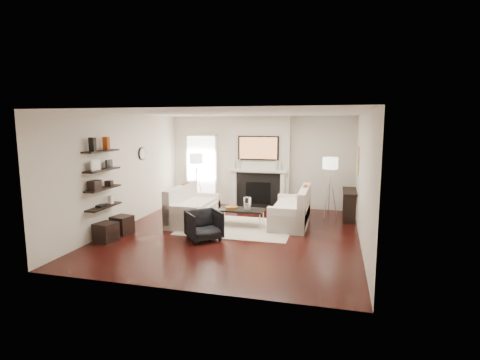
% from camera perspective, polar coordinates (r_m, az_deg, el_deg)
% --- Properties ---
extents(room_envelope, '(6.00, 6.00, 6.00)m').
position_cam_1_polar(room_envelope, '(8.28, -1.04, 0.77)').
color(room_envelope, black).
rests_on(room_envelope, ground).
extents(chimney_breast, '(1.80, 0.25, 2.70)m').
position_cam_1_polar(chimney_breast, '(11.06, 2.96, 2.72)').
color(chimney_breast, silver).
rests_on(chimney_breast, floor).
extents(fireplace_surround, '(1.30, 0.02, 1.04)m').
position_cam_1_polar(fireplace_surround, '(11.04, 2.79, -1.64)').
color(fireplace_surround, black).
rests_on(fireplace_surround, floor).
extents(firebox, '(0.75, 0.02, 0.65)m').
position_cam_1_polar(firebox, '(11.05, 2.78, -2.00)').
color(firebox, black).
rests_on(firebox, floor).
extents(mantel_pilaster_l, '(0.12, 0.08, 1.10)m').
position_cam_1_polar(mantel_pilaster_l, '(11.18, -0.86, -1.35)').
color(mantel_pilaster_l, white).
rests_on(mantel_pilaster_l, floor).
extents(mantel_pilaster_r, '(0.12, 0.08, 1.10)m').
position_cam_1_polar(mantel_pilaster_r, '(10.89, 6.47, -1.67)').
color(mantel_pilaster_r, white).
rests_on(mantel_pilaster_r, floor).
extents(mantel_shelf, '(1.70, 0.18, 0.07)m').
position_cam_1_polar(mantel_shelf, '(10.91, 2.76, 1.42)').
color(mantel_shelf, white).
rests_on(mantel_shelf, chimney_breast).
extents(tv_body, '(1.20, 0.06, 0.70)m').
position_cam_1_polar(tv_body, '(10.87, 2.81, 4.89)').
color(tv_body, black).
rests_on(tv_body, chimney_breast).
extents(tv_screen, '(1.10, 0.00, 0.62)m').
position_cam_1_polar(tv_screen, '(10.84, 2.78, 4.88)').
color(tv_screen, '#BF723F').
rests_on(tv_screen, tv_body).
extents(candlestick_l_tall, '(0.04, 0.04, 0.30)m').
position_cam_1_polar(candlestick_l_tall, '(11.02, -0.03, 2.47)').
color(candlestick_l_tall, silver).
rests_on(candlestick_l_tall, mantel_shelf).
extents(candlestick_l_short, '(0.04, 0.04, 0.24)m').
position_cam_1_polar(candlestick_l_short, '(11.06, -0.68, 2.33)').
color(candlestick_l_short, silver).
rests_on(candlestick_l_short, mantel_shelf).
extents(candlestick_r_tall, '(0.04, 0.04, 0.30)m').
position_cam_1_polar(candlestick_r_tall, '(10.80, 5.64, 2.30)').
color(candlestick_r_tall, silver).
rests_on(candlestick_r_tall, mantel_shelf).
extents(candlestick_r_short, '(0.04, 0.04, 0.24)m').
position_cam_1_polar(candlestick_r_short, '(10.78, 6.32, 2.12)').
color(candlestick_r_short, silver).
rests_on(candlestick_r_short, mantel_shelf).
extents(hallway_panel, '(0.90, 0.02, 2.10)m').
position_cam_1_polar(hallway_panel, '(11.70, -5.85, 1.52)').
color(hallway_panel, white).
rests_on(hallway_panel, floor).
extents(door_trim_l, '(0.06, 0.06, 2.16)m').
position_cam_1_polar(door_trim_l, '(11.86, -8.06, 1.58)').
color(door_trim_l, white).
rests_on(door_trim_l, floor).
extents(door_trim_r, '(0.06, 0.06, 2.16)m').
position_cam_1_polar(door_trim_r, '(11.53, -3.65, 1.44)').
color(door_trim_r, white).
rests_on(door_trim_r, floor).
extents(door_trim_top, '(1.02, 0.06, 0.06)m').
position_cam_1_polar(door_trim_top, '(11.60, -5.97, 6.81)').
color(door_trim_top, white).
rests_on(door_trim_top, wall_back).
extents(rug, '(2.60, 2.00, 0.01)m').
position_cam_1_polar(rug, '(9.11, -0.37, -7.15)').
color(rug, beige).
rests_on(rug, floor).
extents(loveseat_left_base, '(0.85, 1.80, 0.42)m').
position_cam_1_polar(loveseat_left_base, '(9.57, -7.07, -5.18)').
color(loveseat_left_base, white).
rests_on(loveseat_left_base, floor).
extents(loveseat_left_back, '(0.18, 1.80, 0.80)m').
position_cam_1_polar(loveseat_left_back, '(9.63, -8.96, -3.21)').
color(loveseat_left_back, white).
rests_on(loveseat_left_back, floor).
extents(loveseat_left_arm_n, '(0.85, 0.18, 0.60)m').
position_cam_1_polar(loveseat_left_arm_n, '(8.82, -9.02, -5.80)').
color(loveseat_left_arm_n, white).
rests_on(loveseat_left_arm_n, floor).
extents(loveseat_left_arm_s, '(0.85, 0.18, 0.60)m').
position_cam_1_polar(loveseat_left_arm_s, '(10.29, -5.42, -3.67)').
color(loveseat_left_arm_s, white).
rests_on(loveseat_left_arm_s, floor).
extents(loveseat_left_cushion, '(0.63, 1.44, 0.10)m').
position_cam_1_polar(loveseat_left_cushion, '(9.49, -6.82, -3.68)').
color(loveseat_left_cushion, white).
rests_on(loveseat_left_cushion, loveseat_left_base).
extents(pillow_left_orange, '(0.10, 0.42, 0.42)m').
position_cam_1_polar(pillow_left_orange, '(9.86, -8.30, -1.71)').
color(pillow_left_orange, '#993D12').
rests_on(pillow_left_orange, loveseat_left_cushion).
extents(pillow_left_charcoal, '(0.10, 0.40, 0.40)m').
position_cam_1_polar(pillow_left_charcoal, '(9.32, -9.72, -2.40)').
color(pillow_left_charcoal, black).
rests_on(pillow_left_charcoal, loveseat_left_cushion).
extents(loveseat_right_base, '(0.85, 1.80, 0.42)m').
position_cam_1_polar(loveseat_right_base, '(9.36, 7.65, -5.50)').
color(loveseat_right_base, white).
rests_on(loveseat_right_base, floor).
extents(loveseat_right_back, '(0.18, 1.80, 0.80)m').
position_cam_1_polar(loveseat_right_back, '(9.26, 9.75, -3.70)').
color(loveseat_right_back, white).
rests_on(loveseat_right_back, floor).
extents(loveseat_right_arm_n, '(0.85, 0.18, 0.60)m').
position_cam_1_polar(loveseat_right_arm_n, '(8.56, 7.00, -6.20)').
color(loveseat_right_arm_n, white).
rests_on(loveseat_right_arm_n, floor).
extents(loveseat_right_arm_s, '(0.85, 0.18, 0.60)m').
position_cam_1_polar(loveseat_right_arm_s, '(10.13, 8.22, -3.92)').
color(loveseat_right_arm_s, white).
rests_on(loveseat_right_arm_s, floor).
extents(loveseat_right_cushion, '(0.63, 1.44, 0.10)m').
position_cam_1_polar(loveseat_right_cushion, '(9.31, 7.38, -3.93)').
color(loveseat_right_cushion, white).
rests_on(loveseat_right_cushion, loveseat_right_base).
extents(pillow_right_orange, '(0.10, 0.42, 0.42)m').
position_cam_1_polar(pillow_right_orange, '(9.51, 9.94, -2.13)').
color(pillow_right_orange, '#993D12').
rests_on(pillow_right_orange, loveseat_right_cushion).
extents(pillow_right_charcoal, '(0.10, 0.40, 0.40)m').
position_cam_1_polar(pillow_right_charcoal, '(8.93, 9.62, -2.88)').
color(pillow_right_charcoal, black).
rests_on(pillow_right_charcoal, loveseat_right_cushion).
extents(coffee_table, '(1.10, 0.55, 0.04)m').
position_cam_1_polar(coffee_table, '(9.12, 0.22, -4.57)').
color(coffee_table, black).
rests_on(coffee_table, floor).
extents(coffee_leg_nw, '(0.02, 0.02, 0.38)m').
position_cam_1_polar(coffee_leg_nw, '(9.10, -3.19, -5.97)').
color(coffee_leg_nw, silver).
rests_on(coffee_leg_nw, floor).
extents(coffee_leg_ne, '(0.02, 0.02, 0.38)m').
position_cam_1_polar(coffee_leg_ne, '(8.86, 3.02, -6.38)').
color(coffee_leg_ne, silver).
rests_on(coffee_leg_ne, floor).
extents(coffee_leg_sw, '(0.02, 0.02, 0.38)m').
position_cam_1_polar(coffee_leg_sw, '(9.51, -2.38, -5.34)').
color(coffee_leg_sw, silver).
rests_on(coffee_leg_sw, floor).
extents(coffee_leg_se, '(0.02, 0.02, 0.38)m').
position_cam_1_polar(coffee_leg_se, '(9.28, 3.57, -5.70)').
color(coffee_leg_se, silver).
rests_on(coffee_leg_se, floor).
extents(hurricane_glass, '(0.18, 0.18, 0.31)m').
position_cam_1_polar(hurricane_glass, '(9.05, 1.14, -3.64)').
color(hurricane_glass, white).
rests_on(hurricane_glass, coffee_table).
extents(hurricane_candle, '(0.10, 0.10, 0.15)m').
position_cam_1_polar(hurricane_candle, '(9.07, 1.14, -4.04)').
color(hurricane_candle, white).
rests_on(hurricane_candle, coffee_table).
extents(copper_bowl, '(0.31, 0.31, 0.05)m').
position_cam_1_polar(copper_bowl, '(9.18, -1.30, -4.21)').
color(copper_bowl, '#BB6C1F').
rests_on(copper_bowl, coffee_table).
extents(armchair, '(0.92, 0.92, 0.69)m').
position_cam_1_polar(armchair, '(8.12, -5.53, -6.66)').
color(armchair, black).
rests_on(armchair, floor).
extents(lamp_left_post, '(0.02, 0.02, 1.20)m').
position_cam_1_polar(lamp_left_post, '(11.35, -6.61, -1.00)').
color(lamp_left_post, silver).
rests_on(lamp_left_post, floor).
extents(lamp_left_shade, '(0.40, 0.40, 0.30)m').
position_cam_1_polar(lamp_left_shade, '(11.24, -6.69, 3.27)').
color(lamp_left_shade, white).
rests_on(lamp_left_shade, lamp_left_post).
extents(lamp_left_leg_a, '(0.25, 0.02, 1.23)m').
position_cam_1_polar(lamp_left_leg_a, '(11.31, -6.09, -1.03)').
color(lamp_left_leg_a, silver).
rests_on(lamp_left_leg_a, floor).
extents(lamp_left_leg_b, '(0.14, 0.22, 1.23)m').
position_cam_1_polar(lamp_left_leg_b, '(11.46, -6.70, -0.91)').
color(lamp_left_leg_b, silver).
rests_on(lamp_left_leg_b, floor).
extents(lamp_left_leg_c, '(0.14, 0.22, 1.23)m').
position_cam_1_polar(lamp_left_leg_c, '(11.28, -7.05, -1.07)').
color(lamp_left_leg_c, silver).
rests_on(lamp_left_leg_c, floor).
extents(lamp_right_post, '(0.02, 0.02, 1.20)m').
position_cam_1_polar(lamp_right_post, '(10.24, 13.43, -2.22)').
color(lamp_right_post, silver).
rests_on(lamp_right_post, floor).
extents(lamp_right_shade, '(0.40, 0.40, 0.30)m').
position_cam_1_polar(lamp_right_shade, '(10.12, 13.60, 2.52)').
color(lamp_right_shade, white).
rests_on(lamp_right_shade, lamp_right_post).
extents(lamp_right_leg_a, '(0.25, 0.02, 1.23)m').
position_cam_1_polar(lamp_right_leg_a, '(10.24, 14.05, -2.24)').
color(lamp_right_leg_a, silver).
rests_on(lamp_right_leg_a, floor).
extents(lamp_right_leg_b, '(0.14, 0.22, 1.23)m').
position_cam_1_polar(lamp_right_leg_b, '(10.33, 13.14, -2.11)').
color(lamp_right_leg_b, silver).
rests_on(lamp_right_leg_b, floor).
extents(lamp_right_leg_c, '(0.14, 0.22, 1.23)m').
position_cam_1_polar(lamp_right_leg_c, '(10.14, 13.11, -2.31)').
color(lamp_right_leg_c, silver).
rests_on(lamp_right_leg_c, floor).
extents(console_top, '(0.35, 1.20, 0.04)m').
position_cam_1_polar(console_top, '(10.19, 16.37, -1.64)').
color(console_top, black).
rests_on(console_top, floor).
extents(console_leg_n, '(0.30, 0.04, 0.71)m').
position_cam_1_polar(console_leg_n, '(9.72, 16.38, -4.37)').
color(console_leg_n, black).
rests_on(console_leg_n, floor).
extents(console_leg_s, '(0.30, 0.04, 0.71)m').
position_cam_1_polar(console_leg_s, '(10.80, 16.21, -3.10)').
color(console_leg_s, black).
rests_on(console_leg_s, floor).
extents(wall_art, '(0.03, 0.70, 0.70)m').
position_cam_1_polar(wall_art, '(10.01, 17.50, 2.87)').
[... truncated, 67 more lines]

